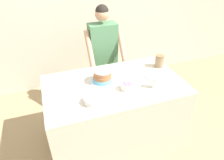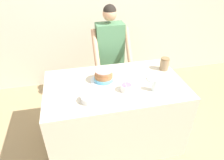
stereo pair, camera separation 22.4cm
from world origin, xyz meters
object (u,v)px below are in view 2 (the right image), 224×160
frosting_bowl_white (90,98)px  stoneware_jar (165,64)px  cake (104,76)px  frosting_bowl_purple (126,87)px  drinking_glass (155,85)px  person_baker (110,50)px  ceramic_plate (158,78)px

frosting_bowl_white → stoneware_jar: size_ratio=1.11×
cake → frosting_bowl_purple: 0.32m
frosting_bowl_white → drinking_glass: (0.73, 0.03, 0.03)m
frosting_bowl_purple → stoneware_jar: bearing=29.7°
person_baker → cake: (-0.23, -0.71, -0.00)m
stoneware_jar → frosting_bowl_white: bearing=-156.5°
person_baker → frosting_bowl_purple: size_ratio=8.65×
person_baker → stoneware_jar: (0.59, -0.61, 0.01)m
cake → person_baker: bearing=72.1°
frosting_bowl_purple → drinking_glass: (0.31, -0.06, 0.03)m
frosting_bowl_purple → ceramic_plate: size_ratio=0.68×
person_baker → drinking_glass: bearing=-74.3°
person_baker → frosting_bowl_white: bearing=-112.7°
person_baker → drinking_glass: 1.06m
frosting_bowl_white → stoneware_jar: (1.03, 0.45, 0.04)m
frosting_bowl_white → ceramic_plate: 0.91m
person_baker → ceramic_plate: 0.91m
drinking_glass → ceramic_plate: drinking_glass is taller
person_baker → stoneware_jar: person_baker is taller
frosting_bowl_purple → frosting_bowl_white: bearing=-166.8°
frosting_bowl_purple → stoneware_jar: frosting_bowl_purple is taller
frosting_bowl_white → ceramic_plate: (0.87, 0.26, -0.03)m
frosting_bowl_purple → drinking_glass: size_ratio=1.34×
cake → drinking_glass: 0.60m
person_baker → cake: 0.75m
person_baker → frosting_bowl_white: (-0.44, -1.06, -0.03)m
cake → frosting_bowl_white: 0.41m
frosting_bowl_white → stoneware_jar: bearing=23.5°
frosting_bowl_white → cake: bearing=58.5°
person_baker → drinking_glass: (0.29, -1.02, 0.00)m
cake → stoneware_jar: size_ratio=1.94×
frosting_bowl_purple → frosting_bowl_white: (-0.42, -0.10, -0.01)m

